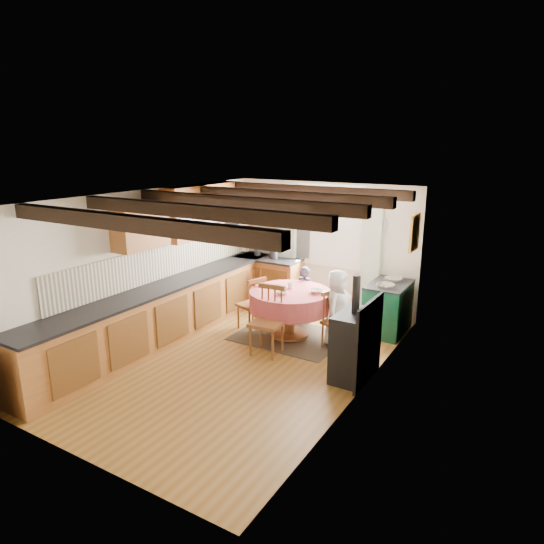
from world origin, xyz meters
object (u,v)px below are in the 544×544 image
Objects in this scene: child_right at (337,308)px; cup at (290,285)px; chair_near at (267,321)px; cast_iron_stove at (354,328)px; child_far at (305,294)px; chair_left at (251,303)px; chair_right at (337,320)px; aga_range at (388,307)px; dining_table at (290,314)px.

child_right reaches higher than cup.
cast_iron_stove is at bearing -7.53° from chair_near.
cup is at bearing 101.45° from child_far.
chair_near is at bearing -84.50° from cup.
chair_left is 1.58m from chair_right.
chair_near reaches higher than cup.
child_right is 0.88m from cup.
child_right is at bearing -119.66° from aga_range.
chair_near is 1.11m from chair_right.
chair_left is at bearing 130.59° from chair_near.
dining_table is 1.44× the size of chair_right.
cup is (-0.85, 0.03, 0.23)m from child_right.
aga_range is at bearing 32.95° from cup.
child_far is 0.69m from cup.
chair_near is 1.13× the size of chair_left.
chair_near reaches higher than aga_range.
chair_right is 1.14m from aga_range.
cast_iron_stove reaches higher than chair_near.
dining_table is 0.82m from child_right.
dining_table is at bearing -63.13° from cup.
chair_left is 0.91× the size of child_far.
dining_table is at bearing 150.20° from cast_iron_stove.
chair_left is at bearing -178.53° from dining_table.
child_right is at bearing 112.62° from chair_left.
dining_table is at bearing -141.84° from aga_range.
child_right is at bearing 7.77° from dining_table.
child_far is 0.83× the size of child_right.
cast_iron_stove reaches higher than child_right.
child_far reaches higher than aga_range.
cast_iron_stove is (0.58, -0.80, 0.27)m from chair_right.
chair_left is at bearing 159.83° from cast_iron_stove.
dining_table is at bearing 109.37° from chair_left.
cast_iron_stove reaches higher than chair_left.
child_right reaches higher than chair_near.
chair_right is 8.98× the size of cup.
aga_range reaches higher than dining_table.
aga_range is at bearing 38.16° from dining_table.
chair_near reaches higher than chair_left.
aga_range is at bearing -7.99° from chair_right.
cup is (0.04, -0.60, 0.33)m from child_far.
cast_iron_stove is at bearing -86.57° from aga_range.
cast_iron_stove is 14.27× the size of cup.
dining_table is 1.66m from aga_range.
aga_range is 1.44m from child_far.
child_far is (-0.11, 0.74, 0.12)m from dining_table.
cast_iron_stove is at bearing -149.63° from child_right.
chair_left is at bearing -167.06° from cup.
child_far is (-1.41, -0.29, 0.08)m from aga_range.
child_far reaches higher than chair_left.
cast_iron_stove is 1.18× the size of child_right.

